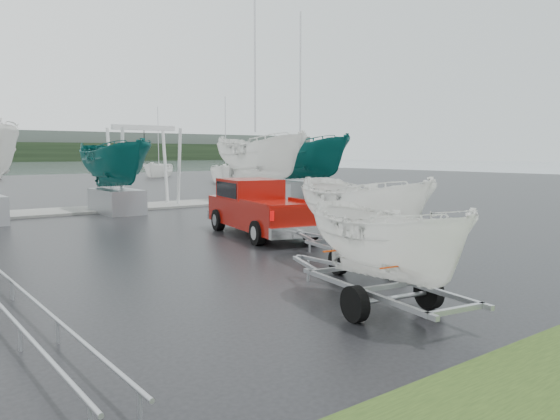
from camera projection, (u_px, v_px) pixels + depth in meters
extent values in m
plane|color=black|center=(302.00, 241.00, 17.14)|extent=(120.00, 120.00, 0.00)
cube|color=gray|center=(137.00, 207.00, 27.40)|extent=(30.00, 3.00, 0.12)
cube|color=maroon|center=(261.00, 213.00, 18.19)|extent=(2.93, 5.69, 0.89)
cube|color=maroon|center=(250.00, 190.00, 18.99)|extent=(2.13, 2.46, 0.79)
cube|color=black|center=(250.00, 189.00, 18.99)|extent=(2.11, 2.23, 0.51)
cube|color=silver|center=(300.00, 232.00, 15.74)|extent=(1.88, 0.55, 0.33)
cylinder|color=black|center=(218.00, 220.00, 19.43)|extent=(0.43, 0.79, 0.75)
cylinder|color=black|center=(264.00, 217.00, 20.20)|extent=(0.43, 0.79, 0.75)
cylinder|color=black|center=(258.00, 233.00, 16.25)|extent=(0.43, 0.79, 0.75)
cylinder|color=black|center=(310.00, 229.00, 17.02)|extent=(0.43, 0.79, 0.75)
cube|color=#979A9F|center=(343.00, 253.00, 12.64)|extent=(0.81, 3.54, 0.08)
cube|color=#979A9F|center=(382.00, 249.00, 13.12)|extent=(0.81, 3.54, 0.08)
cylinder|color=#979A9F|center=(367.00, 258.00, 12.72)|extent=(1.58, 0.40, 0.08)
cylinder|color=black|center=(338.00, 261.00, 12.37)|extent=(0.30, 0.62, 0.60)
cylinder|color=black|center=(395.00, 256.00, 13.06)|extent=(0.30, 0.62, 0.60)
imported|color=white|center=(364.00, 151.00, 12.63)|extent=(2.06, 2.10, 4.62)
cube|color=#E04107|center=(345.00, 224.00, 13.54)|extent=(1.53, 0.36, 0.03)
cube|color=#E04107|center=(384.00, 232.00, 12.11)|extent=(1.53, 0.36, 0.03)
cube|color=#979A9F|center=(360.00, 290.00, 9.16)|extent=(0.66, 3.57, 0.08)
cube|color=#979A9F|center=(410.00, 283.00, 9.68)|extent=(0.66, 3.57, 0.08)
cylinder|color=#979A9F|center=(393.00, 298.00, 9.26)|extent=(1.59, 0.34, 0.08)
cylinder|color=black|center=(355.00, 304.00, 8.89)|extent=(0.27, 0.62, 0.60)
cylinder|color=black|center=(429.00, 292.00, 9.64)|extent=(0.27, 0.62, 0.60)
imported|color=white|center=(388.00, 174.00, 9.22)|extent=(1.65, 1.68, 3.81)
cube|color=#E04107|center=(359.00, 248.00, 10.06)|extent=(1.54, 0.29, 0.03)
cube|color=#E04107|center=(419.00, 264.00, 8.66)|extent=(1.54, 0.29, 0.03)
cylinder|color=silver|center=(122.00, 169.00, 25.95)|extent=(0.16, 0.58, 3.99)
cylinder|color=silver|center=(110.00, 168.00, 27.21)|extent=(0.16, 0.58, 3.99)
cylinder|color=silver|center=(179.00, 168.00, 27.76)|extent=(0.16, 0.58, 3.99)
cylinder|color=silver|center=(165.00, 167.00, 29.03)|extent=(0.16, 0.58, 3.99)
cube|color=silver|center=(144.00, 128.00, 27.28)|extent=(3.30, 0.25, 0.25)
cube|color=#979A9F|center=(117.00, 201.00, 24.89)|extent=(1.60, 3.20, 1.10)
imported|color=#0B4F4B|center=(114.00, 124.00, 24.53)|extent=(2.21, 2.27, 5.87)
cube|color=#979A9F|center=(261.00, 194.00, 29.53)|extent=(1.60, 3.20, 1.10)
imported|color=white|center=(260.00, 117.00, 29.10)|extent=(2.68, 2.75, 7.13)
cylinder|color=#B2B2B7|center=(255.00, 66.00, 29.21)|extent=(0.10, 0.10, 7.00)
cube|color=#979A9F|center=(305.00, 191.00, 31.82)|extent=(1.60, 3.20, 1.10)
imported|color=#0B4F4B|center=(306.00, 121.00, 31.40)|extent=(2.63, 2.70, 6.98)
cylinder|color=#B2B2B7|center=(300.00, 74.00, 31.51)|extent=(0.10, 0.10, 7.00)
cylinder|color=#979A9F|center=(57.00, 320.00, 7.86)|extent=(0.06, 6.50, 0.06)
cylinder|color=#979A9F|center=(20.00, 327.00, 7.56)|extent=(0.06, 6.50, 0.06)
imported|color=white|center=(226.00, 182.00, 51.88)|extent=(3.75, 3.77, 7.04)
cylinder|color=#B2B2B7|center=(226.00, 140.00, 51.46)|extent=(0.08, 0.08, 8.00)
imported|color=white|center=(159.00, 177.00, 62.97)|extent=(3.69, 3.70, 6.87)
cylinder|color=#B2B2B7|center=(158.00, 142.00, 62.56)|extent=(0.08, 0.08, 8.00)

